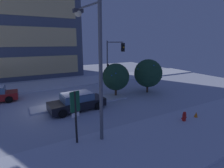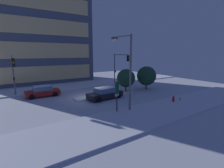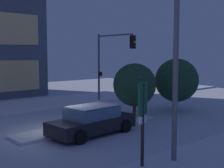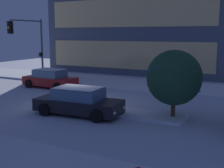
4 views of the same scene
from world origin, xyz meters
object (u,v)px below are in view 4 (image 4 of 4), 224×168
car_near (79,102)px  decorated_tree_left_of_median (174,78)px  car_far (50,79)px  traffic_light_corner_far_left (29,39)px  street_lamp_arched (0,15)px

car_near → decorated_tree_left_of_median: size_ratio=1.38×
car_far → traffic_light_corner_far_left: traffic_light_corner_far_left is taller
car_far → decorated_tree_left_of_median: (11.29, -4.07, 1.41)m
traffic_light_corner_far_left → decorated_tree_left_of_median: traffic_light_corner_far_left is taller
traffic_light_corner_far_left → car_near: bearing=54.8°
traffic_light_corner_far_left → decorated_tree_left_of_median: bearing=70.0°
car_near → car_far: size_ratio=1.07×
street_lamp_arched → decorated_tree_left_of_median: 8.51m
car_far → street_lamp_arched: (6.26, -10.31, 4.27)m
car_near → decorated_tree_left_of_median: bearing=14.6°
car_near → car_far: bearing=135.1°
car_near → traffic_light_corner_far_left: 12.25m
car_far → street_lamp_arched: 12.80m
car_near → decorated_tree_left_of_median: (4.69, 1.60, 1.41)m
decorated_tree_left_of_median → street_lamp_arched: bearing=-128.8°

